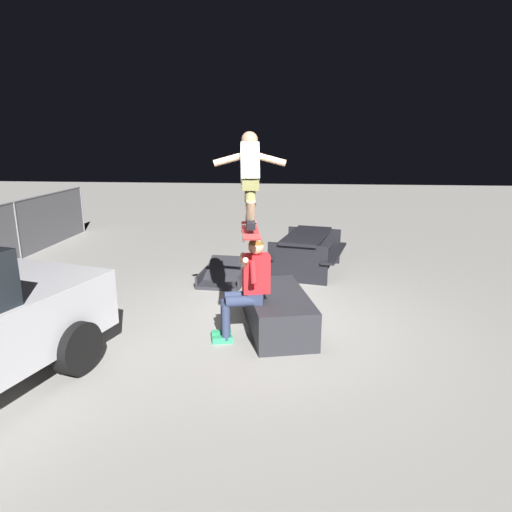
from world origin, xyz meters
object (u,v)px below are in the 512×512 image
Objects in this scene: ledge_box_main at (277,311)px; picnic_table_back at (306,247)px; skateboard at (250,231)px; person_sitting_on_ledge at (248,283)px; skater_airborne at (250,174)px; kicker_ramp at (224,277)px.

picnic_table_back reaches higher than ledge_box_main.
person_sitting_on_ledge is at bearing 78.17° from skateboard.
skateboard is at bearing -171.92° from skater_airborne.
picnic_table_back is at bearing -13.68° from skateboard.
person_sitting_on_ledge is at bearing 165.64° from picnic_table_back.
picnic_table_back is (3.17, -0.77, -0.94)m from skateboard.
person_sitting_on_ledge is at bearing 131.67° from ledge_box_main.
ledge_box_main is 1.20× the size of person_sitting_on_ledge.
skater_airborne reaches higher than ledge_box_main.
skateboard is at bearing -101.83° from person_sitting_on_ledge.
ledge_box_main is 1.56× the size of skateboard.
ledge_box_main is at bearing -48.33° from person_sitting_on_ledge.
ledge_box_main is at bearing 171.24° from picnic_table_back.
skateboard is 0.69m from skater_airborne.
person_sitting_on_ledge is 0.68m from skateboard.
person_sitting_on_ledge is 1.08× the size of kicker_ramp.
skater_airborne is at bearing 8.08° from skateboard.
kicker_ramp is (2.08, 1.07, -0.19)m from ledge_box_main.
person_sitting_on_ledge is 0.69× the size of picnic_table_back.
person_sitting_on_ledge is 1.37m from skater_airborne.
skateboard reaches higher than picnic_table_back.
person_sitting_on_ledge reaches higher than kicker_ramp.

